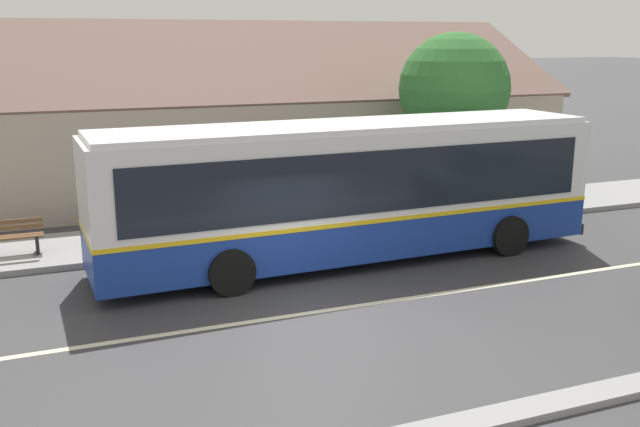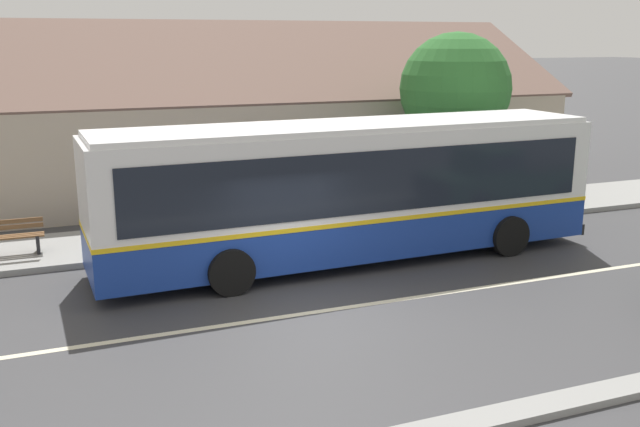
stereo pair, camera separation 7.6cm
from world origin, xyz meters
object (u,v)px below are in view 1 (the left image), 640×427
object	(u,v)px
bus_stop_sign	(510,163)
street_tree_primary	(454,89)
transit_bus	(351,188)
bench_by_building	(7,239)

from	to	relation	value
bus_stop_sign	street_tree_primary	bearing A→B (deg)	111.89
transit_bus	bench_by_building	world-z (taller)	transit_bus
street_tree_primary	transit_bus	bearing A→B (deg)	-142.56
transit_bus	bench_by_building	xyz separation A→B (m)	(-7.68, 2.79, -1.20)
street_tree_primary	bus_stop_sign	world-z (taller)	street_tree_primary
bench_by_building	bus_stop_sign	xyz separation A→B (m)	(13.76, -0.70, 1.07)
transit_bus	bus_stop_sign	distance (m)	6.43
transit_bus	bench_by_building	bearing A→B (deg)	160.01
transit_bus	street_tree_primary	distance (m)	6.93
transit_bus	bus_stop_sign	bearing A→B (deg)	19.00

